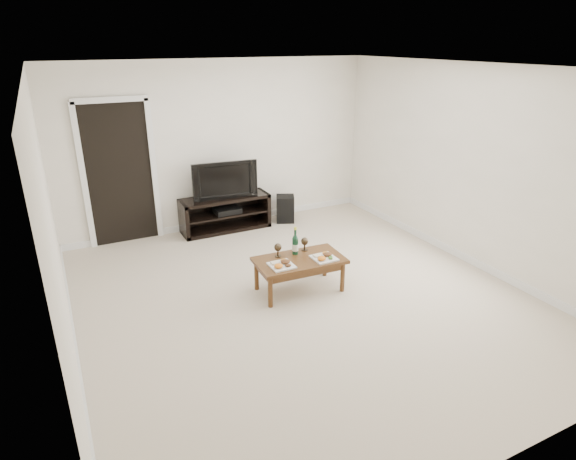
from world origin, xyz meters
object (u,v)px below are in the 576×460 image
at_px(coffee_table, 299,275).
at_px(subwoofer, 285,209).
at_px(television, 224,179).
at_px(media_console, 225,213).

bearing_deg(coffee_table, subwoofer, 67.65).
height_order(television, subwoofer, television).
bearing_deg(television, media_console, -174.03).
bearing_deg(coffee_table, television, 92.75).
distance_m(media_console, subwoofer, 1.03).
xyz_separation_m(television, coffee_table, (0.11, -2.31, -0.63)).
height_order(media_console, subwoofer, media_console).
bearing_deg(media_console, coffee_table, -87.25).
xyz_separation_m(media_console, television, (0.00, 0.00, 0.57)).
distance_m(media_console, coffee_table, 2.31).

